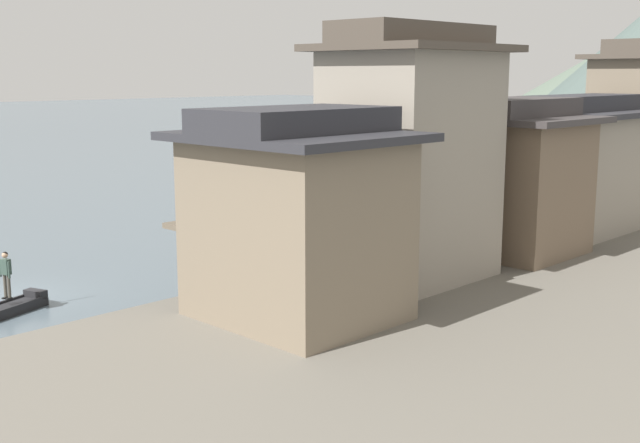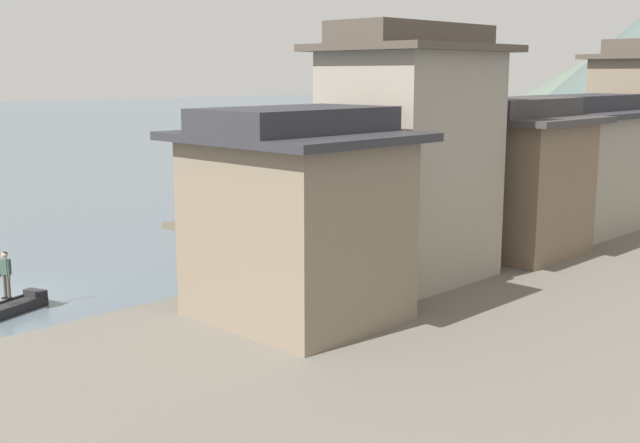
% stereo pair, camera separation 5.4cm
% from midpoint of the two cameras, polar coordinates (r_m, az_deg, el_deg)
% --- Properties ---
extents(ground_plane, '(400.00, 400.00, 0.00)m').
position_cam_midpoint_polar(ground_plane, '(30.69, -21.52, -5.18)').
color(ground_plane, slate).
extents(boatman_person, '(0.54, 0.35, 3.04)m').
position_cam_midpoint_polar(boatman_person, '(28.49, -21.53, -3.18)').
color(boatman_person, black).
rests_on(boatman_person, boat_foreground_poled).
extents(boat_moored_nearest, '(1.46, 3.75, 0.42)m').
position_cam_midpoint_polar(boat_moored_nearest, '(52.56, 5.71, 1.96)').
color(boat_moored_nearest, '#232326').
rests_on(boat_moored_nearest, ground).
extents(boat_moored_second, '(1.75, 5.35, 0.84)m').
position_cam_midpoint_polar(boat_moored_second, '(40.40, 9.06, -0.50)').
color(boat_moored_second, brown).
rests_on(boat_moored_second, ground).
extents(boat_moored_third, '(1.00, 3.72, 0.52)m').
position_cam_midpoint_polar(boat_moored_third, '(56.17, 19.91, 1.96)').
color(boat_moored_third, '#232326').
rests_on(boat_moored_third, ground).
extents(boat_moored_far, '(3.62, 1.11, 0.71)m').
position_cam_midpoint_polar(boat_moored_far, '(44.90, -5.16, 0.66)').
color(boat_moored_far, brown).
rests_on(boat_moored_far, ground).
extents(boat_midriver_drifting, '(1.88, 4.47, 0.51)m').
position_cam_midpoint_polar(boat_midriver_drifting, '(45.38, 14.08, 0.37)').
color(boat_midriver_drifting, '#33281E').
rests_on(boat_midriver_drifting, ground).
extents(boat_midriver_upstream, '(1.30, 3.54, 0.77)m').
position_cam_midpoint_polar(boat_midriver_upstream, '(34.81, 2.22, -2.14)').
color(boat_midriver_upstream, '#232326').
rests_on(boat_midriver_upstream, ground).
extents(house_waterfront_nearest, '(6.58, 5.51, 6.14)m').
position_cam_midpoint_polar(house_waterfront_nearest, '(23.11, -1.69, 0.38)').
color(house_waterfront_nearest, '#7F705B').
rests_on(house_waterfront_nearest, riverbank_right).
extents(house_waterfront_second, '(5.41, 6.15, 8.74)m').
position_cam_midpoint_polar(house_waterfront_second, '(27.78, 6.52, 4.73)').
color(house_waterfront_second, gray).
rests_on(house_waterfront_second, riverbank_right).
extents(house_waterfront_tall, '(6.12, 5.49, 6.14)m').
position_cam_midpoint_polar(house_waterfront_tall, '(32.67, 13.54, 3.08)').
color(house_waterfront_tall, '#75604C').
rests_on(house_waterfront_tall, riverbank_right).
extents(house_waterfront_narrow, '(5.56, 7.11, 6.14)m').
position_cam_midpoint_polar(house_waterfront_narrow, '(38.37, 18.13, 3.89)').
color(house_waterfront_narrow, gray).
rests_on(house_waterfront_narrow, riverbank_right).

